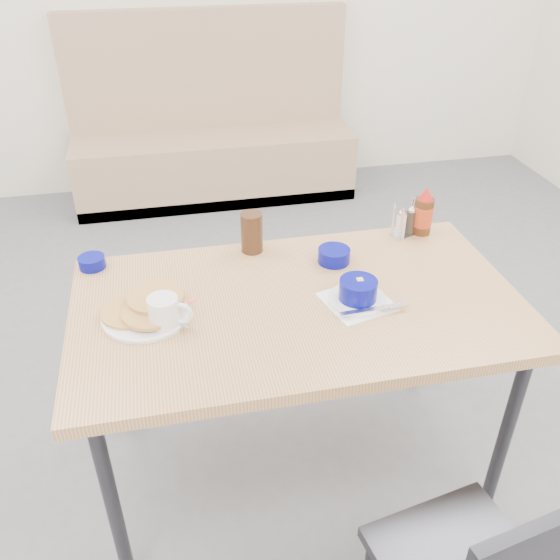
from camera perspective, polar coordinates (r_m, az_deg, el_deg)
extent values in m
plane|color=slate|center=(2.23, 3.04, -22.03)|extent=(6.00, 6.00, 0.00)
cube|color=tan|center=(4.27, -6.23, 10.87)|extent=(1.90, 0.55, 0.45)
cube|color=tan|center=(4.32, -7.00, 18.03)|extent=(1.90, 0.12, 1.00)
cube|color=#2D2D33|center=(4.34, -6.08, 8.61)|extent=(1.90, 0.55, 0.08)
cube|color=tan|center=(1.87, 1.77, -2.52)|extent=(1.40, 0.80, 0.04)
cylinder|color=#2D2D33|center=(1.88, -15.84, -19.95)|extent=(0.04, 0.04, 0.72)
cylinder|color=#2D2D33|center=(2.11, 20.87, -13.73)|extent=(0.04, 0.04, 0.72)
cylinder|color=#2D2D33|center=(2.33, -15.46, -7.40)|extent=(0.04, 0.04, 0.72)
cylinder|color=#2D2D33|center=(2.52, 13.76, -3.63)|extent=(0.04, 0.04, 0.72)
cylinder|color=#2D2D33|center=(2.02, 17.08, -22.94)|extent=(0.02, 0.02, 0.39)
cylinder|color=white|center=(1.82, -12.80, -3.36)|extent=(0.26, 0.26, 0.01)
cylinder|color=#E3A555|center=(1.83, -14.27, -2.96)|extent=(0.17, 0.17, 0.01)
cylinder|color=#E3A555|center=(1.79, -12.29, -3.07)|extent=(0.17, 0.17, 0.01)
cylinder|color=#E3A555|center=(1.84, -11.90, -1.65)|extent=(0.17, 0.17, 0.01)
cube|color=silver|center=(1.77, -9.86, -3.76)|extent=(0.07, 0.11, 0.00)
cylinder|color=white|center=(1.75, -11.12, -3.12)|extent=(0.09, 0.09, 0.10)
cylinder|color=black|center=(1.72, -11.28, -1.90)|extent=(0.08, 0.08, 0.00)
torus|color=white|center=(1.74, -9.56, -3.19)|extent=(0.08, 0.04, 0.07)
cube|color=white|center=(1.86, 7.43, -2.06)|extent=(0.24, 0.24, 0.00)
cylinder|color=white|center=(1.86, 7.44, -1.87)|extent=(0.18, 0.18, 0.01)
cylinder|color=#050978|center=(1.84, 7.53, -0.91)|extent=(0.12, 0.12, 0.06)
cylinder|color=white|center=(1.82, 7.58, -0.24)|extent=(0.11, 0.11, 0.01)
cube|color=#F4DB60|center=(1.83, 7.70, -0.02)|extent=(0.02, 0.02, 0.01)
cube|color=silver|center=(1.81, 9.04, -2.80)|extent=(0.22, 0.03, 0.01)
cylinder|color=#050978|center=(2.11, -17.65, 1.65)|extent=(0.09, 0.09, 0.04)
cylinder|color=#050978|center=(2.05, 5.22, 2.37)|extent=(0.11, 0.11, 0.05)
cylinder|color=#382012|center=(2.08, -2.74, 4.59)|extent=(0.09, 0.09, 0.15)
cube|color=silver|center=(2.27, 11.88, 4.39)|extent=(0.12, 0.10, 0.00)
cylinder|color=silver|center=(2.20, 11.62, 5.31)|extent=(0.01, 0.01, 0.12)
cylinder|color=silver|center=(2.26, 13.28, 5.86)|extent=(0.01, 0.01, 0.12)
cylinder|color=silver|center=(2.23, 10.83, 5.77)|extent=(0.01, 0.01, 0.12)
cylinder|color=silver|center=(2.28, 12.49, 6.30)|extent=(0.01, 0.01, 0.12)
cylinder|color=silver|center=(2.23, 11.55, 5.22)|extent=(0.04, 0.04, 0.08)
cylinder|color=#3F3326|center=(2.27, 12.46, 5.52)|extent=(0.04, 0.04, 0.08)
cylinder|color=#47230F|center=(2.27, 13.60, 5.99)|extent=(0.07, 0.07, 0.14)
cylinder|color=#CE5A17|center=(2.26, 13.60, 6.05)|extent=(0.07, 0.07, 0.08)
cone|color=red|center=(2.23, 13.90, 8.10)|extent=(0.05, 0.05, 0.05)
cube|color=#FA6453|center=(1.88, -8.69, -1.95)|extent=(0.04, 0.04, 0.00)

